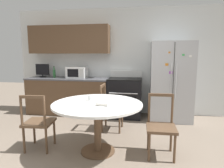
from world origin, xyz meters
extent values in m
plane|color=gray|center=(0.00, 0.00, 0.00)|extent=(14.00, 14.00, 0.00)
cube|color=silver|center=(0.00, 2.65, 1.30)|extent=(5.20, 0.10, 2.60)
cube|color=brown|center=(-1.19, 2.43, 1.84)|extent=(2.02, 0.34, 0.68)
cube|color=brown|center=(-1.19, 2.29, 0.43)|extent=(2.02, 0.62, 0.86)
cube|color=#4C4C51|center=(-1.19, 2.29, 0.88)|extent=(2.04, 0.64, 0.03)
cube|color=#B2B5BA|center=(1.27, 2.22, 0.88)|extent=(0.91, 0.71, 1.76)
cube|color=#333333|center=(1.27, 1.86, 0.88)|extent=(0.01, 0.01, 1.69)
cylinder|color=silver|center=(1.22, 1.85, 0.92)|extent=(0.02, 0.02, 0.74)
cylinder|color=silver|center=(1.32, 1.85, 0.92)|extent=(0.02, 0.02, 0.74)
cube|color=purple|center=(1.22, 1.86, 1.11)|extent=(0.07, 0.02, 0.05)
cube|color=orange|center=(1.13, 1.86, 1.28)|extent=(0.06, 0.02, 0.05)
cube|color=orange|center=(1.17, 1.86, 1.52)|extent=(0.04, 0.01, 0.03)
cube|color=white|center=(1.58, 1.86, 1.45)|extent=(0.05, 0.01, 0.04)
cube|color=#3FB259|center=(1.44, 1.86, 1.47)|extent=(0.05, 0.01, 0.04)
cube|color=black|center=(0.23, 2.26, 0.45)|extent=(0.78, 0.64, 0.90)
cube|color=black|center=(0.23, 1.94, 0.36)|extent=(0.56, 0.01, 0.40)
cylinder|color=silver|center=(0.23, 1.91, 0.63)|extent=(0.64, 0.02, 0.02)
cube|color=black|center=(0.23, 2.26, 0.91)|extent=(0.78, 0.64, 0.02)
cube|color=white|center=(0.23, 2.55, 1.00)|extent=(0.78, 0.06, 0.16)
cube|color=white|center=(-0.98, 2.34, 1.04)|extent=(0.47, 0.35, 0.27)
cube|color=black|center=(-1.02, 2.16, 1.04)|extent=(0.27, 0.01, 0.19)
cube|color=silver|center=(-0.81, 2.16, 1.04)|extent=(0.09, 0.01, 0.20)
cylinder|color=black|center=(-1.91, 2.37, 0.91)|extent=(0.16, 0.16, 0.02)
cylinder|color=black|center=(-1.91, 2.37, 0.94)|extent=(0.03, 0.03, 0.04)
cube|color=black|center=(-1.91, 2.37, 1.10)|extent=(0.34, 0.05, 0.28)
cylinder|color=#2D6B38|center=(-1.58, 2.35, 1.00)|extent=(0.07, 0.07, 0.19)
cylinder|color=#2D6B38|center=(-1.58, 2.35, 1.13)|extent=(0.03, 0.03, 0.08)
cylinder|color=#262626|center=(-1.58, 2.35, 1.18)|extent=(0.03, 0.03, 0.01)
cylinder|color=white|center=(0.00, 0.43, 0.75)|extent=(1.34, 1.34, 0.03)
cylinder|color=brown|center=(0.00, 0.43, 0.38)|extent=(0.11, 0.11, 0.71)
cylinder|color=brown|center=(0.00, 0.43, 0.01)|extent=(0.52, 0.52, 0.03)
cube|color=brown|center=(0.07, 1.36, 0.43)|extent=(0.43, 0.43, 0.04)
cylinder|color=brown|center=(0.25, 1.53, 0.21)|extent=(0.04, 0.04, 0.41)
cylinder|color=brown|center=(0.24, 1.19, 0.21)|extent=(0.04, 0.04, 0.41)
cylinder|color=brown|center=(-0.10, 1.54, 0.21)|extent=(0.04, 0.04, 0.41)
cylinder|color=brown|center=(-0.10, 1.19, 0.21)|extent=(0.04, 0.04, 0.41)
cylinder|color=brown|center=(-0.11, 1.54, 0.68)|extent=(0.04, 0.04, 0.45)
cylinder|color=brown|center=(-0.12, 1.20, 0.68)|extent=(0.04, 0.04, 0.45)
cube|color=brown|center=(-0.12, 1.37, 0.88)|extent=(0.05, 0.35, 0.04)
cube|color=brown|center=(0.94, 0.45, 0.43)|extent=(0.43, 0.43, 0.04)
cylinder|color=brown|center=(1.12, 0.28, 0.21)|extent=(0.04, 0.04, 0.41)
cylinder|color=brown|center=(0.77, 0.28, 0.21)|extent=(0.04, 0.04, 0.41)
cylinder|color=brown|center=(1.11, 0.63, 0.21)|extent=(0.04, 0.04, 0.41)
cylinder|color=brown|center=(0.76, 0.62, 0.21)|extent=(0.04, 0.04, 0.41)
cylinder|color=brown|center=(1.11, 0.64, 0.68)|extent=(0.04, 0.04, 0.45)
cylinder|color=brown|center=(0.76, 0.64, 0.68)|extent=(0.04, 0.04, 0.45)
cube|color=brown|center=(0.94, 0.64, 0.88)|extent=(0.35, 0.04, 0.04)
cube|color=brown|center=(-0.93, 0.39, 0.43)|extent=(0.46, 0.46, 0.04)
cylinder|color=brown|center=(-1.12, 0.54, 0.21)|extent=(0.04, 0.04, 0.41)
cylinder|color=brown|center=(-0.78, 0.57, 0.21)|extent=(0.04, 0.04, 0.41)
cylinder|color=brown|center=(-1.08, 0.20, 0.21)|extent=(0.04, 0.04, 0.41)
cylinder|color=brown|center=(-0.74, 0.23, 0.21)|extent=(0.04, 0.04, 0.41)
cylinder|color=brown|center=(-1.08, 0.18, 0.68)|extent=(0.04, 0.04, 0.45)
cylinder|color=brown|center=(-0.74, 0.21, 0.68)|extent=(0.04, 0.04, 0.45)
cube|color=brown|center=(-0.91, 0.20, 0.88)|extent=(0.35, 0.07, 0.04)
cylinder|color=silver|center=(-0.15, 0.59, 0.81)|extent=(0.08, 0.08, 0.08)
cylinder|color=#4C8C59|center=(-0.15, 0.59, 0.79)|extent=(0.07, 0.07, 0.04)
cylinder|color=silver|center=(0.10, 0.28, 0.80)|extent=(0.17, 0.06, 0.05)
camera|label=1|loc=(0.69, -2.39, 1.50)|focal=32.00mm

